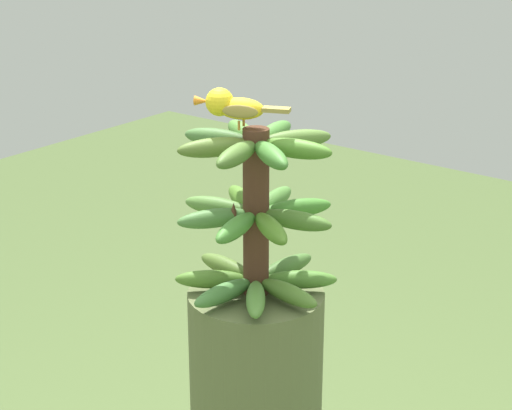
# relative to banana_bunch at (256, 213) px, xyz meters

# --- Properties ---
(banana_bunch) EXTENTS (0.32, 0.32, 0.34)m
(banana_bunch) POSITION_rel_banana_bunch_xyz_m (0.00, 0.00, 0.00)
(banana_bunch) COLOR #4C2D1E
(banana_bunch) RESTS_ON banana_tree
(perched_bird) EXTENTS (0.09, 0.17, 0.07)m
(perched_bird) POSITION_rel_banana_bunch_xyz_m (0.02, -0.04, 0.21)
(perched_bird) COLOR #C68933
(perched_bird) RESTS_ON banana_bunch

